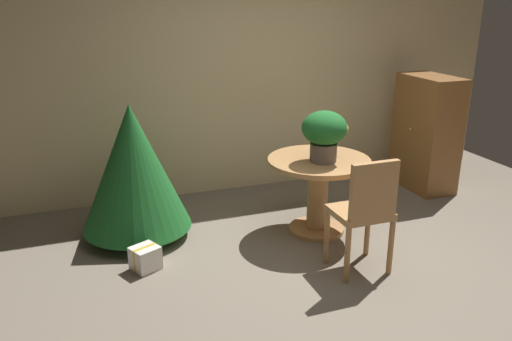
{
  "coord_description": "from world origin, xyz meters",
  "views": [
    {
      "loc": [
        -1.89,
        -3.11,
        2.1
      ],
      "look_at": [
        -0.61,
        0.41,
        0.82
      ],
      "focal_mm": 36.08,
      "sensor_mm": 36.0,
      "label": 1
    }
  ],
  "objects_px": {
    "flower_vase": "(324,132)",
    "gift_box_cream": "(145,258)",
    "wooden_chair_near": "(365,209)",
    "round_dining_table": "(318,183)",
    "holiday_tree": "(134,167)",
    "wooden_cabinet": "(426,133)",
    "potted_plant": "(370,185)"
  },
  "relations": [
    {
      "from": "round_dining_table",
      "to": "wooden_cabinet",
      "type": "height_order",
      "value": "wooden_cabinet"
    },
    {
      "from": "round_dining_table",
      "to": "wooden_chair_near",
      "type": "xyz_separation_m",
      "value": [
        0.0,
        -0.8,
        0.07
      ]
    },
    {
      "from": "round_dining_table",
      "to": "gift_box_cream",
      "type": "bearing_deg",
      "value": -174.1
    },
    {
      "from": "round_dining_table",
      "to": "flower_vase",
      "type": "bearing_deg",
      "value": -89.58
    },
    {
      "from": "round_dining_table",
      "to": "holiday_tree",
      "type": "bearing_deg",
      "value": 163.56
    },
    {
      "from": "round_dining_table",
      "to": "flower_vase",
      "type": "height_order",
      "value": "flower_vase"
    },
    {
      "from": "flower_vase",
      "to": "gift_box_cream",
      "type": "relative_size",
      "value": 1.7
    },
    {
      "from": "round_dining_table",
      "to": "gift_box_cream",
      "type": "distance_m",
      "value": 1.66
    },
    {
      "from": "holiday_tree",
      "to": "wooden_cabinet",
      "type": "relative_size",
      "value": 0.97
    },
    {
      "from": "gift_box_cream",
      "to": "holiday_tree",
      "type": "bearing_deg",
      "value": 87.21
    },
    {
      "from": "holiday_tree",
      "to": "gift_box_cream",
      "type": "distance_m",
      "value": 0.85
    },
    {
      "from": "gift_box_cream",
      "to": "potted_plant",
      "type": "xyz_separation_m",
      "value": [
        2.45,
        0.61,
        0.1
      ]
    },
    {
      "from": "holiday_tree",
      "to": "potted_plant",
      "type": "bearing_deg",
      "value": -0.6
    },
    {
      "from": "holiday_tree",
      "to": "potted_plant",
      "type": "height_order",
      "value": "holiday_tree"
    },
    {
      "from": "round_dining_table",
      "to": "potted_plant",
      "type": "xyz_separation_m",
      "value": [
        0.84,
        0.44,
        -0.28
      ]
    },
    {
      "from": "wooden_cabinet",
      "to": "potted_plant",
      "type": "xyz_separation_m",
      "value": [
        -0.82,
        -0.21,
        -0.44
      ]
    },
    {
      "from": "round_dining_table",
      "to": "gift_box_cream",
      "type": "relative_size",
      "value": 3.48
    },
    {
      "from": "holiday_tree",
      "to": "wooden_chair_near",
      "type": "bearing_deg",
      "value": -38.69
    },
    {
      "from": "round_dining_table",
      "to": "wooden_chair_near",
      "type": "bearing_deg",
      "value": -90.0
    },
    {
      "from": "flower_vase",
      "to": "potted_plant",
      "type": "relative_size",
      "value": 1.21
    },
    {
      "from": "potted_plant",
      "to": "wooden_chair_near",
      "type": "bearing_deg",
      "value": -124.27
    },
    {
      "from": "holiday_tree",
      "to": "flower_vase",
      "type": "bearing_deg",
      "value": -18.99
    },
    {
      "from": "gift_box_cream",
      "to": "wooden_cabinet",
      "type": "relative_size",
      "value": 0.21
    },
    {
      "from": "holiday_tree",
      "to": "round_dining_table",
      "type": "bearing_deg",
      "value": -16.44
    },
    {
      "from": "wooden_chair_near",
      "to": "gift_box_cream",
      "type": "height_order",
      "value": "wooden_chair_near"
    },
    {
      "from": "wooden_chair_near",
      "to": "wooden_cabinet",
      "type": "relative_size",
      "value": 0.75
    },
    {
      "from": "wooden_chair_near",
      "to": "gift_box_cream",
      "type": "xyz_separation_m",
      "value": [
        -1.61,
        0.63,
        -0.45
      ]
    },
    {
      "from": "flower_vase",
      "to": "wooden_chair_near",
      "type": "relative_size",
      "value": 0.47
    },
    {
      "from": "round_dining_table",
      "to": "gift_box_cream",
      "type": "height_order",
      "value": "round_dining_table"
    },
    {
      "from": "gift_box_cream",
      "to": "potted_plant",
      "type": "relative_size",
      "value": 0.71
    },
    {
      "from": "potted_plant",
      "to": "round_dining_table",
      "type": "bearing_deg",
      "value": -152.45
    },
    {
      "from": "gift_box_cream",
      "to": "wooden_chair_near",
      "type": "bearing_deg",
      "value": -21.45
    }
  ]
}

